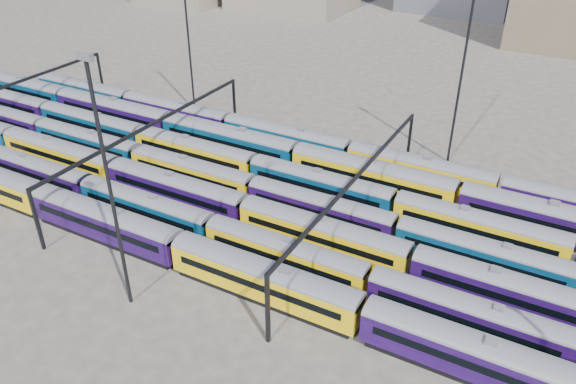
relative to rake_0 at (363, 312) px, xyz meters
The scene contains 14 objects.
ground 23.03m from the rake_0, 138.99° to the left, with size 500.00×500.00×0.00m, color #443E3A.
rake_0 is the anchor object (origin of this frame).
rake_1 5.18m from the rake_0, 104.88° to the left, with size 115.57×2.82×4.74m.
rake_2 13.43m from the rake_0, 131.88° to the left, with size 144.64×3.02×5.09m.
rake_3 26.10m from the rake_0, 144.91° to the left, with size 115.74×2.82×4.74m.
rake_4 31.40m from the rake_0, 140.44° to the left, with size 120.87×2.95×4.96m.
rake_5 32.22m from the rake_0, 129.12° to the left, with size 136.46×3.33×5.62m.
rake_6 33.25m from the rake_0, 115.54° to the left, with size 124.40×3.03×5.11m.
gantry_0 69.02m from the rake_0, 167.43° to the left, with size 0.35×40.35×8.03m.
gantry_1 40.36m from the rake_0, 158.07° to the left, with size 0.35×40.35×8.03m.
gantry_2 17.14m from the rake_0, 115.80° to the left, with size 0.35×40.35×8.03m.
mast_1 61.05m from the rake_0, 141.94° to the left, with size 1.40×0.50×25.60m.
mast_2 25.88m from the rake_0, 162.54° to the right, with size 1.40×0.50×25.60m.
mast_3 40.64m from the rake_0, 93.30° to the left, with size 1.40×0.50×25.60m.
Camera 1 is at (29.78, -52.27, 38.59)m, focal length 35.00 mm.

